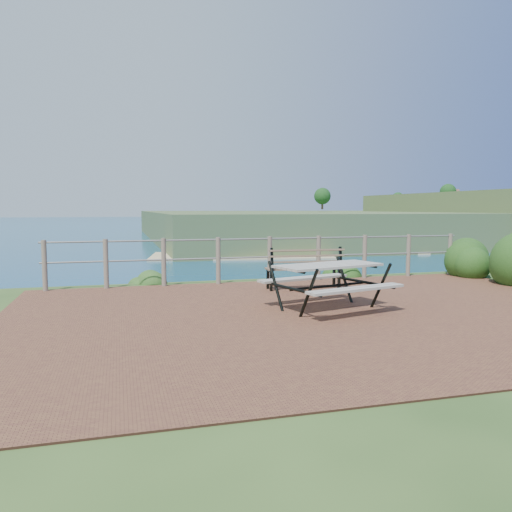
{
  "coord_description": "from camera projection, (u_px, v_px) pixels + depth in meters",
  "views": [
    {
      "loc": [
        -3.18,
        -7.07,
        1.64
      ],
      "look_at": [
        -0.73,
        1.82,
        0.75
      ],
      "focal_mm": 35.0,
      "sensor_mm": 36.0,
      "label": 1
    }
  ],
  "objects": [
    {
      "name": "ground",
      "position": [
        332.0,
        313.0,
        7.78
      ],
      "size": [
        10.0,
        7.0,
        0.12
      ],
      "primitive_type": "cube",
      "color": "brown",
      "rests_on": "ground"
    },
    {
      "name": "ocean",
      "position": [
        127.0,
        212.0,
        199.73
      ],
      "size": [
        1200.0,
        1200.0,
        0.0
      ],
      "primitive_type": "plane",
      "color": "#155780",
      "rests_on": "ground"
    },
    {
      "name": "safety_railing",
      "position": [
        270.0,
        257.0,
        10.94
      ],
      "size": [
        9.4,
        0.1,
        1.0
      ],
      "color": "#6B5B4C",
      "rests_on": "ground"
    },
    {
      "name": "distant_bay",
      "position": [
        485.0,
        215.0,
        248.09
      ],
      "size": [
        290.0,
        232.36,
        24.0
      ],
      "color": "#3B542A",
      "rests_on": "ground"
    },
    {
      "name": "shrub_right_edge",
      "position": [
        470.0,
        276.0,
        12.12
      ],
      "size": [
        1.23,
        1.23,
        1.75
      ],
      "primitive_type": "ellipsoid",
      "color": "#173E13",
      "rests_on": "ground"
    },
    {
      "name": "shrub_lip_east",
      "position": [
        341.0,
        276.0,
        12.05
      ],
      "size": [
        0.77,
        0.77,
        0.51
      ],
      "primitive_type": "ellipsoid",
      "color": "#173E13",
      "rests_on": "ground"
    },
    {
      "name": "picnic_table",
      "position": [
        328.0,
        282.0,
        7.98
      ],
      "size": [
        1.84,
        1.45,
        0.72
      ],
      "rotation": [
        0.0,
        0.0,
        0.26
      ],
      "color": "gray",
      "rests_on": "ground"
    },
    {
      "name": "park_bench",
      "position": [
        304.0,
        262.0,
        9.98
      ],
      "size": [
        1.54,
        0.47,
        0.86
      ],
      "rotation": [
        0.0,
        0.0,
        -0.06
      ],
      "color": "brown",
      "rests_on": "ground"
    },
    {
      "name": "shrub_lip_west",
      "position": [
        144.0,
        282.0,
        11.02
      ],
      "size": [
        0.68,
        0.68,
        0.39
      ],
      "primitive_type": "ellipsoid",
      "color": "#28511E",
      "rests_on": "ground"
    }
  ]
}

